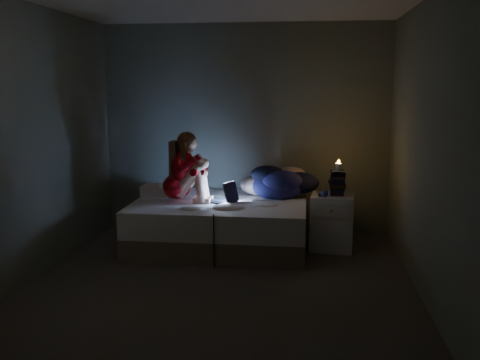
% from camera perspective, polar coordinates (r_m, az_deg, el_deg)
% --- Properties ---
extents(floor, '(3.60, 3.80, 0.02)m').
position_cam_1_polar(floor, '(5.15, -1.96, -10.87)').
color(floor, '#413A35').
rests_on(floor, ground).
extents(wall_back, '(3.60, 0.02, 2.60)m').
position_cam_1_polar(wall_back, '(6.72, 0.54, 5.57)').
color(wall_back, '#555F4D').
rests_on(wall_back, ground).
extents(wall_front, '(3.60, 0.02, 2.60)m').
position_cam_1_polar(wall_front, '(2.98, -7.88, -0.28)').
color(wall_front, '#555F4D').
rests_on(wall_front, ground).
extents(wall_left, '(0.02, 3.80, 2.60)m').
position_cam_1_polar(wall_left, '(5.42, -21.34, 3.79)').
color(wall_left, '#555F4D').
rests_on(wall_left, ground).
extents(wall_right, '(0.02, 3.80, 2.60)m').
position_cam_1_polar(wall_right, '(4.89, 19.43, 3.28)').
color(wall_right, '#555F4D').
rests_on(wall_right, ground).
extents(bed, '(1.95, 1.46, 0.54)m').
position_cam_1_polar(bed, '(6.12, -2.11, -4.69)').
color(bed, '#B3B0A9').
rests_on(bed, ground).
extents(pillow, '(0.44, 0.31, 0.13)m').
position_cam_1_polar(pillow, '(6.40, -8.46, -1.11)').
color(pillow, white).
rests_on(pillow, bed).
extents(woman, '(0.50, 0.34, 0.80)m').
position_cam_1_polar(woman, '(6.01, -6.88, 1.46)').
color(woman, '#970004').
rests_on(woman, bed).
extents(laptop, '(0.43, 0.38, 0.26)m').
position_cam_1_polar(laptop, '(5.97, -2.25, -1.19)').
color(laptop, black).
rests_on(laptop, bed).
extents(clothes_pile, '(0.70, 0.57, 0.40)m').
position_cam_1_polar(clothes_pile, '(6.24, 4.03, -0.05)').
color(clothes_pile, navy).
rests_on(clothes_pile, bed).
extents(nightstand, '(0.51, 0.46, 0.62)m').
position_cam_1_polar(nightstand, '(6.08, 9.88, -4.51)').
color(nightstand, silver).
rests_on(nightstand, ground).
extents(book_stack, '(0.19, 0.25, 0.25)m').
position_cam_1_polar(book_stack, '(6.04, 10.51, -0.37)').
color(book_stack, black).
rests_on(book_stack, nightstand).
extents(candle, '(0.07, 0.07, 0.08)m').
position_cam_1_polar(candle, '(6.01, 10.56, 1.20)').
color(candle, beige).
rests_on(candle, book_stack).
extents(phone, '(0.07, 0.14, 0.01)m').
position_cam_1_polar(phone, '(5.96, 8.85, -1.63)').
color(phone, black).
rests_on(phone, nightstand).
extents(blue_orb, '(0.08, 0.08, 0.08)m').
position_cam_1_polar(blue_orb, '(5.89, 9.24, -1.46)').
color(blue_orb, '#343C8E').
rests_on(blue_orb, nightstand).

